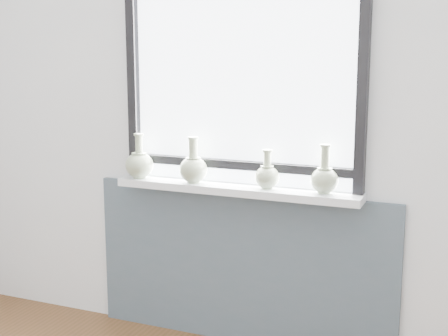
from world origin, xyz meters
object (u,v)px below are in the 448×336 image
at_px(vase_d, 324,178).
at_px(vase_b, 193,168).
at_px(vase_a, 139,164).
at_px(windowsill, 236,189).
at_px(vase_c, 267,175).

bearing_deg(vase_d, vase_b, -178.16).
distance_m(vase_b, vase_d, 0.70).
height_order(vase_a, vase_d, vase_a).
distance_m(windowsill, vase_b, 0.26).
relative_size(vase_a, vase_d, 1.01).
height_order(vase_b, vase_d, vase_b).
distance_m(windowsill, vase_c, 0.19).
distance_m(vase_a, vase_b, 0.33).
bearing_deg(vase_c, vase_a, -178.73).
bearing_deg(vase_a, vase_d, 1.30).
bearing_deg(vase_b, windowsill, 5.15).
relative_size(windowsill, vase_d, 5.44).
relative_size(vase_b, vase_c, 1.23).
xyz_separation_m(vase_a, vase_c, (0.73, 0.02, -0.01)).
distance_m(windowsill, vase_d, 0.48).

